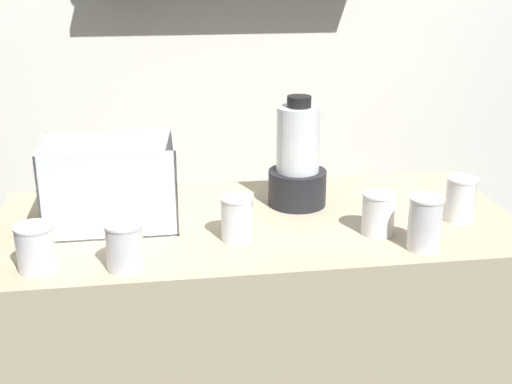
{
  "coord_description": "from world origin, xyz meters",
  "views": [
    {
      "loc": [
        -0.24,
        -1.65,
        1.58
      ],
      "look_at": [
        0.0,
        0.0,
        0.98
      ],
      "focal_mm": 46.81,
      "sensor_mm": 36.0,
      "label": 1
    }
  ],
  "objects_px": {
    "juice_cup_pomegranate_middle": "(237,220)",
    "juice_cup_mango_right": "(378,216)",
    "blender_pitcher": "(298,163)",
    "juice_cup_beet_left": "(125,249)",
    "carrot_display_bin": "(112,198)",
    "juice_cup_beet_far_left": "(36,250)",
    "juice_cup_orange_rightmost": "(460,201)",
    "juice_cup_pomegranate_far_right": "(425,226)"
  },
  "relations": [
    {
      "from": "juice_cup_beet_far_left",
      "to": "juice_cup_pomegranate_far_right",
      "type": "distance_m",
      "value": 0.91
    },
    {
      "from": "juice_cup_beet_far_left",
      "to": "juice_cup_beet_left",
      "type": "distance_m",
      "value": 0.2
    },
    {
      "from": "blender_pitcher",
      "to": "juice_cup_orange_rightmost",
      "type": "xyz_separation_m",
      "value": [
        0.41,
        -0.18,
        -0.07
      ]
    },
    {
      "from": "juice_cup_beet_left",
      "to": "juice_cup_beet_far_left",
      "type": "bearing_deg",
      "value": 172.64
    },
    {
      "from": "carrot_display_bin",
      "to": "juice_cup_pomegranate_middle",
      "type": "bearing_deg",
      "value": -26.09
    },
    {
      "from": "juice_cup_mango_right",
      "to": "juice_cup_orange_rightmost",
      "type": "height_order",
      "value": "juice_cup_orange_rightmost"
    },
    {
      "from": "blender_pitcher",
      "to": "juice_cup_pomegranate_far_right",
      "type": "bearing_deg",
      "value": -54.78
    },
    {
      "from": "carrot_display_bin",
      "to": "juice_cup_pomegranate_far_right",
      "type": "xyz_separation_m",
      "value": [
        0.75,
        -0.27,
        -0.01
      ]
    },
    {
      "from": "carrot_display_bin",
      "to": "juice_cup_mango_right",
      "type": "bearing_deg",
      "value": -14.01
    },
    {
      "from": "juice_cup_beet_left",
      "to": "juice_cup_pomegranate_middle",
      "type": "distance_m",
      "value": 0.3
    },
    {
      "from": "juice_cup_beet_left",
      "to": "juice_cup_pomegranate_far_right",
      "type": "xyz_separation_m",
      "value": [
        0.71,
        0.01,
        0.01
      ]
    },
    {
      "from": "blender_pitcher",
      "to": "juice_cup_pomegranate_middle",
      "type": "xyz_separation_m",
      "value": [
        -0.2,
        -0.22,
        -0.07
      ]
    },
    {
      "from": "blender_pitcher",
      "to": "juice_cup_mango_right",
      "type": "relative_size",
      "value": 2.86
    },
    {
      "from": "juice_cup_beet_far_left",
      "to": "juice_cup_beet_left",
      "type": "xyz_separation_m",
      "value": [
        0.2,
        -0.03,
        -0.0
      ]
    },
    {
      "from": "blender_pitcher",
      "to": "juice_cup_orange_rightmost",
      "type": "distance_m",
      "value": 0.45
    },
    {
      "from": "blender_pitcher",
      "to": "juice_cup_mango_right",
      "type": "distance_m",
      "value": 0.3
    },
    {
      "from": "juice_cup_beet_left",
      "to": "blender_pitcher",
      "type": "bearing_deg",
      "value": 36.52
    },
    {
      "from": "blender_pitcher",
      "to": "juice_cup_beet_far_left",
      "type": "distance_m",
      "value": 0.75
    },
    {
      "from": "juice_cup_pomegranate_middle",
      "to": "blender_pitcher",
      "type": "bearing_deg",
      "value": 47.99
    },
    {
      "from": "juice_cup_beet_far_left",
      "to": "juice_cup_pomegranate_middle",
      "type": "xyz_separation_m",
      "value": [
        0.47,
        0.1,
        0.0
      ]
    },
    {
      "from": "juice_cup_beet_far_left",
      "to": "blender_pitcher",
      "type": "bearing_deg",
      "value": 25.7
    },
    {
      "from": "juice_cup_pomegranate_middle",
      "to": "juice_cup_mango_right",
      "type": "relative_size",
      "value": 1.03
    },
    {
      "from": "carrot_display_bin",
      "to": "blender_pitcher",
      "type": "relative_size",
      "value": 1.08
    },
    {
      "from": "juice_cup_pomegranate_far_right",
      "to": "juice_cup_orange_rightmost",
      "type": "xyz_separation_m",
      "value": [
        0.16,
        0.16,
        -0.0
      ]
    },
    {
      "from": "juice_cup_beet_left",
      "to": "juice_cup_orange_rightmost",
      "type": "xyz_separation_m",
      "value": [
        0.88,
        0.17,
        0.01
      ]
    },
    {
      "from": "juice_cup_beet_far_left",
      "to": "juice_cup_pomegranate_far_right",
      "type": "height_order",
      "value": "juice_cup_pomegranate_far_right"
    },
    {
      "from": "juice_cup_beet_left",
      "to": "juice_cup_pomegranate_middle",
      "type": "relative_size",
      "value": 0.98
    },
    {
      "from": "carrot_display_bin",
      "to": "juice_cup_mango_right",
      "type": "relative_size",
      "value": 3.09
    },
    {
      "from": "carrot_display_bin",
      "to": "juice_cup_beet_left",
      "type": "distance_m",
      "value": 0.28
    },
    {
      "from": "blender_pitcher",
      "to": "juice_cup_beet_left",
      "type": "xyz_separation_m",
      "value": [
        -0.47,
        -0.35,
        -0.08
      ]
    },
    {
      "from": "juice_cup_beet_left",
      "to": "juice_cup_mango_right",
      "type": "height_order",
      "value": "juice_cup_beet_left"
    },
    {
      "from": "juice_cup_pomegranate_middle",
      "to": "juice_cup_mango_right",
      "type": "height_order",
      "value": "juice_cup_pomegranate_middle"
    },
    {
      "from": "juice_cup_beet_left",
      "to": "juice_cup_orange_rightmost",
      "type": "bearing_deg",
      "value": 10.68
    },
    {
      "from": "juice_cup_beet_left",
      "to": "juice_cup_pomegranate_far_right",
      "type": "distance_m",
      "value": 0.71
    },
    {
      "from": "carrot_display_bin",
      "to": "blender_pitcher",
      "type": "bearing_deg",
      "value": 7.57
    },
    {
      "from": "juice_cup_beet_left",
      "to": "juice_cup_mango_right",
      "type": "bearing_deg",
      "value": 10.04
    },
    {
      "from": "juice_cup_pomegranate_middle",
      "to": "juice_cup_beet_far_left",
      "type": "bearing_deg",
      "value": -167.9
    },
    {
      "from": "carrot_display_bin",
      "to": "juice_cup_mango_right",
      "type": "distance_m",
      "value": 0.69
    },
    {
      "from": "juice_cup_beet_far_left",
      "to": "juice_cup_orange_rightmost",
      "type": "xyz_separation_m",
      "value": [
        1.08,
        0.14,
        0.01
      ]
    },
    {
      "from": "juice_cup_mango_right",
      "to": "juice_cup_pomegranate_middle",
      "type": "bearing_deg",
      "value": 177.65
    },
    {
      "from": "juice_cup_mango_right",
      "to": "juice_cup_beet_far_left",
      "type": "bearing_deg",
      "value": -174.09
    },
    {
      "from": "juice_cup_pomegranate_middle",
      "to": "juice_cup_pomegranate_far_right",
      "type": "xyz_separation_m",
      "value": [
        0.44,
        -0.12,
        0.01
      ]
    }
  ]
}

